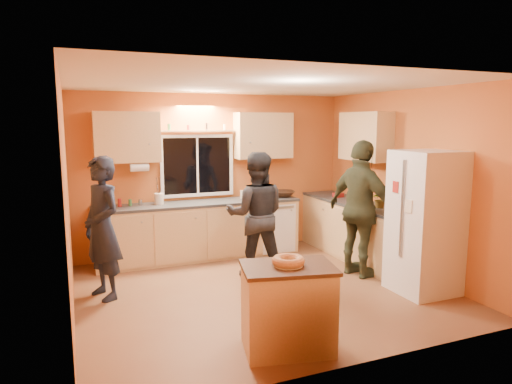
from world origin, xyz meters
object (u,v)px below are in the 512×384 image
person_center (256,215)px  person_right (361,209)px  island (288,307)px  person_left (102,228)px  refrigerator (425,222)px

person_center → person_right: bearing=179.0°
island → person_right: (1.88, 1.53, 0.53)m
island → person_center: size_ratio=0.55×
person_left → person_right: size_ratio=0.92×
refrigerator → person_center: refrigerator is taller
refrigerator → person_right: person_right is taller
person_left → person_center: size_ratio=1.00×
person_center → person_right: size_ratio=0.92×
person_right → person_left: bearing=68.4°
person_center → person_right: (1.35, -0.55, 0.08)m
island → person_center: person_center is taller
person_right → island: bearing=116.2°
island → person_right: 2.48m
person_center → refrigerator: bearing=162.9°
person_left → person_center: person_left is taller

